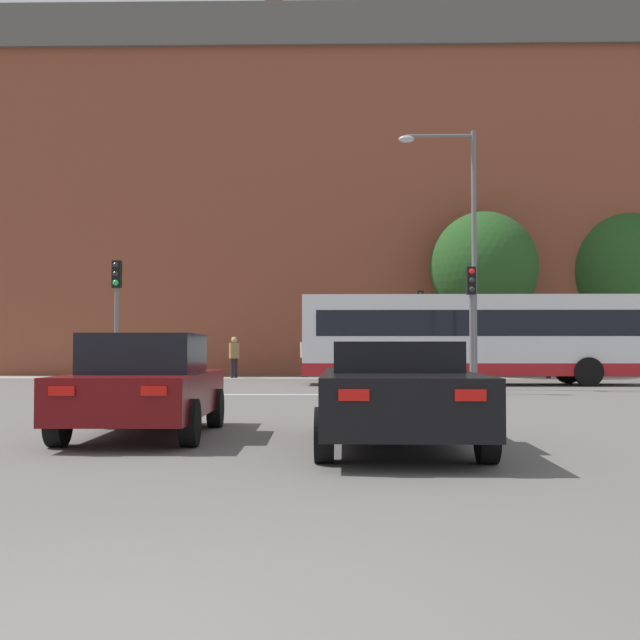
# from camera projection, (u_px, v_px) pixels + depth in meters

# --- Properties ---
(stop_line_strip) EXTENTS (7.80, 0.30, 0.01)m
(stop_line_strip) POSITION_uv_depth(u_px,v_px,m) (297.00, 395.00, 22.57)
(stop_line_strip) COLOR silver
(stop_line_strip) RESTS_ON ground_plane
(far_pavement) EXTENTS (68.67, 2.50, 0.01)m
(far_pavement) POSITION_uv_depth(u_px,v_px,m) (311.00, 378.00, 35.41)
(far_pavement) COLOR #A09B91
(far_pavement) RESTS_ON ground_plane
(brick_civic_building) EXTENTS (36.30, 13.27, 23.91)m
(brick_civic_building) POSITION_uv_depth(u_px,v_px,m) (359.00, 207.00, 44.67)
(brick_civic_building) COLOR brown
(brick_civic_building) RESTS_ON ground_plane
(car_saloon_left) EXTENTS (2.04, 4.31, 1.53)m
(car_saloon_left) POSITION_uv_depth(u_px,v_px,m) (145.00, 385.00, 11.96)
(car_saloon_left) COLOR #600C0F
(car_saloon_left) RESTS_ON ground_plane
(car_roadster_right) EXTENTS (2.11, 4.78, 1.40)m
(car_roadster_right) POSITION_uv_depth(u_px,v_px,m) (397.00, 394.00, 10.62)
(car_roadster_right) COLOR black
(car_roadster_right) RESTS_ON ground_plane
(bus_crossing_lead) EXTENTS (12.16, 2.67, 3.18)m
(bus_crossing_lead) POSITION_uv_depth(u_px,v_px,m) (472.00, 337.00, 28.76)
(bus_crossing_lead) COLOR silver
(bus_crossing_lead) RESTS_ON ground_plane
(traffic_light_near_left) EXTENTS (0.26, 0.31, 3.87)m
(traffic_light_near_left) POSITION_uv_depth(u_px,v_px,m) (116.00, 303.00, 23.35)
(traffic_light_near_left) COLOR slate
(traffic_light_near_left) RESTS_ON ground_plane
(traffic_light_far_right) EXTENTS (0.26, 0.31, 3.81)m
(traffic_light_far_right) POSITION_uv_depth(u_px,v_px,m) (421.00, 319.00, 34.83)
(traffic_light_far_right) COLOR slate
(traffic_light_far_right) RESTS_ON ground_plane
(traffic_light_near_right) EXTENTS (0.26, 0.31, 3.65)m
(traffic_light_near_right) POSITION_uv_depth(u_px,v_px,m) (471.00, 307.00, 22.98)
(traffic_light_near_right) COLOR slate
(traffic_light_near_right) RESTS_ON ground_plane
(street_lamp_junction) EXTENTS (2.47, 0.36, 8.26)m
(street_lamp_junction) POSITION_uv_depth(u_px,v_px,m) (462.00, 232.00, 25.49)
(street_lamp_junction) COLOR slate
(street_lamp_junction) RESTS_ON ground_plane
(pedestrian_waiting) EXTENTS (0.45, 0.36, 1.85)m
(pedestrian_waiting) POSITION_uv_depth(u_px,v_px,m) (305.00, 353.00, 35.92)
(pedestrian_waiting) COLOR #333851
(pedestrian_waiting) RESTS_ON ground_plane
(pedestrian_walking_east) EXTENTS (0.46, 0.39, 1.81)m
(pedestrian_walking_east) POSITION_uv_depth(u_px,v_px,m) (234.00, 354.00, 35.15)
(pedestrian_walking_east) COLOR black
(pedestrian_walking_east) RESTS_ON ground_plane
(pedestrian_walking_west) EXTENTS (0.42, 0.45, 1.71)m
(pedestrian_walking_west) POSITION_uv_depth(u_px,v_px,m) (548.00, 355.00, 34.51)
(pedestrian_walking_west) COLOR black
(pedestrian_walking_west) RESTS_ON ground_plane
(tree_by_building) EXTENTS (4.91, 4.91, 7.57)m
(tree_by_building) POSITION_uv_depth(u_px,v_px,m) (484.00, 268.00, 36.67)
(tree_by_building) COLOR #4C3823
(tree_by_building) RESTS_ON ground_plane
(tree_kerbside) EXTENTS (6.06, 6.06, 8.09)m
(tree_kerbside) POSITION_uv_depth(u_px,v_px,m) (622.00, 275.00, 39.27)
(tree_kerbside) COLOR #4C3823
(tree_kerbside) RESTS_ON ground_plane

